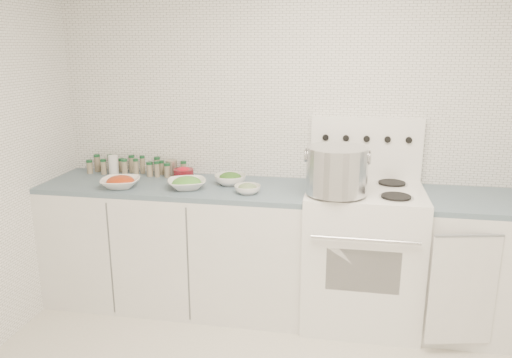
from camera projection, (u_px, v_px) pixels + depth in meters
name	position (u px, v px, depth m)	size (l,w,h in m)	color
room_walls	(264.00, 116.00, 2.06)	(3.54, 3.04, 2.52)	white
counter_left	(178.00, 244.00, 3.62)	(1.85, 0.62, 0.90)	white
stove	(362.00, 251.00, 3.37)	(0.76, 0.70, 1.36)	white
counter_right	(490.00, 266.00, 3.24)	(0.89, 0.71, 0.90)	white
stock_pot	(337.00, 169.00, 3.08)	(0.40, 0.38, 0.29)	silver
bowl_tomato	(120.00, 182.00, 3.40)	(0.30, 0.30, 0.09)	white
bowl_snowpea	(187.00, 183.00, 3.38)	(0.34, 0.34, 0.09)	white
bowl_broccoli	(230.00, 179.00, 3.48)	(0.24, 0.24, 0.09)	white
bowl_zucchini	(248.00, 189.00, 3.27)	(0.18, 0.18, 0.07)	white
bowl_pepper	(184.00, 173.00, 3.62)	(0.14, 0.14, 0.09)	maroon
salt_canister	(113.00, 165.00, 3.74)	(0.07, 0.07, 0.14)	white
tin_can	(172.00, 168.00, 3.73)	(0.09, 0.09, 0.11)	#A09787
spice_cluster	(134.00, 166.00, 3.75)	(0.76, 0.15, 0.14)	gray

